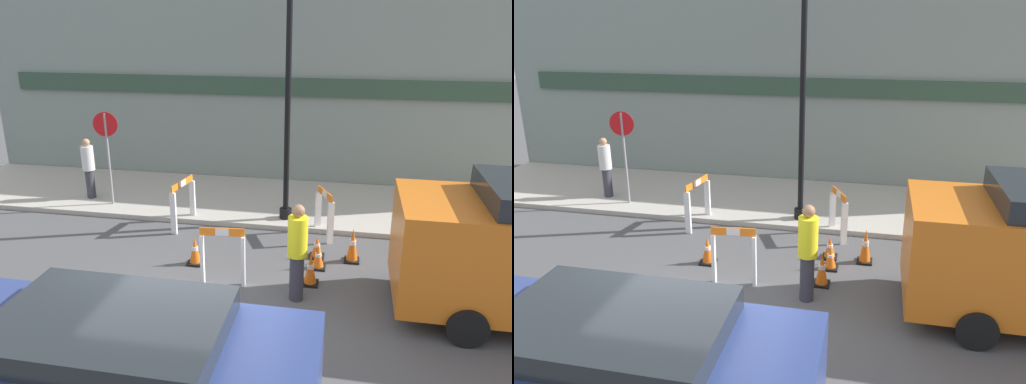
% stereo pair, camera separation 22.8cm
% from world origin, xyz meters
% --- Properties ---
extents(ground_plane, '(60.00, 60.00, 0.00)m').
position_xyz_m(ground_plane, '(0.00, 0.00, 0.00)').
color(ground_plane, '#4C4C4F').
extents(sidewalk_slab, '(18.00, 3.49, 0.12)m').
position_xyz_m(sidewalk_slab, '(0.00, 6.24, 0.06)').
color(sidewalk_slab, '#ADA89E').
rests_on(sidewalk_slab, ground_plane).
extents(storefront_facade, '(18.00, 0.22, 5.50)m').
position_xyz_m(storefront_facade, '(0.00, 8.06, 2.75)').
color(storefront_facade, gray).
rests_on(storefront_facade, ground_plane).
extents(streetlamp_post, '(0.44, 0.44, 6.39)m').
position_xyz_m(streetlamp_post, '(0.53, 5.01, 4.15)').
color(streetlamp_post, black).
rests_on(streetlamp_post, sidewalk_slab).
extents(stop_sign, '(0.59, 0.13, 2.35)m').
position_xyz_m(stop_sign, '(-3.93, 5.15, 1.69)').
color(stop_sign, gray).
rests_on(stop_sign, sidewalk_slab).
extents(barricade_0, '(0.46, 0.76, 1.09)m').
position_xyz_m(barricade_0, '(1.46, 4.35, 0.58)').
color(barricade_0, white).
rests_on(barricade_0, ground_plane).
extents(barricade_1, '(0.29, 0.99, 1.13)m').
position_xyz_m(barricade_1, '(-1.76, 4.34, 0.62)').
color(barricade_1, white).
rests_on(barricade_1, ground_plane).
extents(barricade_2, '(0.81, 0.21, 1.11)m').
position_xyz_m(barricade_2, '(-0.19, 1.89, 0.59)').
color(barricade_2, white).
rests_on(barricade_2, ground_plane).
extents(traffic_cone_0, '(0.30, 0.30, 0.62)m').
position_xyz_m(traffic_cone_0, '(1.36, 2.21, 0.30)').
color(traffic_cone_0, black).
rests_on(traffic_cone_0, ground_plane).
extents(traffic_cone_1, '(0.30, 0.30, 0.71)m').
position_xyz_m(traffic_cone_1, '(2.10, 3.27, 0.34)').
color(traffic_cone_1, black).
rests_on(traffic_cone_1, ground_plane).
extents(traffic_cone_2, '(0.30, 0.30, 0.47)m').
position_xyz_m(traffic_cone_2, '(1.45, 2.86, 0.22)').
color(traffic_cone_2, black).
rests_on(traffic_cone_2, ground_plane).
extents(traffic_cone_3, '(0.30, 0.30, 0.56)m').
position_xyz_m(traffic_cone_3, '(-0.93, 2.58, 0.27)').
color(traffic_cone_3, black).
rests_on(traffic_cone_3, ground_plane).
extents(traffic_cone_4, '(0.30, 0.30, 0.45)m').
position_xyz_m(traffic_cone_4, '(1.40, 3.32, 0.21)').
color(traffic_cone_4, black).
rests_on(traffic_cone_4, ground_plane).
extents(person_worker, '(0.46, 0.46, 1.74)m').
position_xyz_m(person_worker, '(1.17, 1.65, 0.94)').
color(person_worker, '#33333D').
rests_on(person_worker, ground_plane).
extents(person_pedestrian, '(0.32, 0.32, 1.58)m').
position_xyz_m(person_pedestrian, '(-4.69, 5.48, 0.97)').
color(person_pedestrian, '#33333D').
rests_on(person_pedestrian, sidewalk_slab).
extents(parked_car_1, '(4.29, 1.96, 1.72)m').
position_xyz_m(parked_car_1, '(-0.38, -1.86, 0.97)').
color(parked_car_1, navy).
rests_on(parked_car_1, ground_plane).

